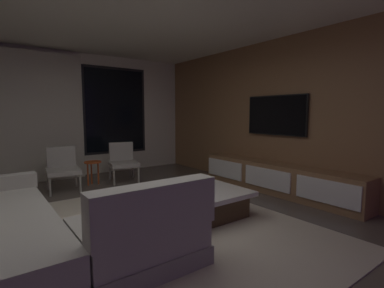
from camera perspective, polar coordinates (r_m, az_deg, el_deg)
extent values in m
plane|color=#564C44|center=(3.53, -12.28, -17.10)|extent=(9.20, 9.20, 0.00)
cube|color=silver|center=(6.76, -25.55, 5.23)|extent=(6.60, 0.12, 2.70)
cube|color=black|center=(7.06, -15.03, 6.44)|extent=(1.52, 0.02, 2.02)
cube|color=black|center=(7.05, -14.99, 6.44)|extent=(1.40, 0.03, 1.90)
cube|color=beige|center=(6.49, -30.00, 4.56)|extent=(2.10, 0.12, 2.60)
cube|color=#8E6642|center=(5.29, 19.28, 5.41)|extent=(0.12, 7.80, 2.70)
cube|color=beige|center=(3.59, -6.28, -16.47)|extent=(3.20, 3.80, 0.01)
cube|color=gray|center=(3.39, -33.25, -17.35)|extent=(0.90, 2.50, 0.18)
cube|color=#B2ADA3|center=(3.31, -33.47, -14.00)|extent=(0.86, 2.42, 0.24)
cube|color=gray|center=(2.88, -10.86, -20.65)|extent=(1.10, 0.90, 0.18)
cube|color=#B2ADA3|center=(2.79, -10.95, -16.80)|extent=(1.07, 0.86, 0.24)
cube|color=#B2ADA3|center=(2.39, -7.37, -12.54)|extent=(1.10, 0.20, 0.40)
cube|color=#493620|center=(3.98, 0.97, -11.92)|extent=(1.00, 1.00, 0.30)
cube|color=white|center=(3.93, 0.97, -9.42)|extent=(1.16, 1.16, 0.06)
cube|color=slate|center=(4.08, 1.06, -8.25)|extent=(0.22, 0.15, 0.02)
cube|color=#AA9DD4|center=(4.08, 1.34, -7.93)|extent=(0.27, 0.21, 0.02)
cylinder|color=#B2ADA0|center=(5.84, -10.58, -5.88)|extent=(0.04, 0.04, 0.36)
cylinder|color=#B2ADA0|center=(5.74, -15.25, -6.20)|extent=(0.04, 0.04, 0.36)
cylinder|color=#B2ADA0|center=(6.32, -11.71, -5.00)|extent=(0.04, 0.04, 0.36)
cylinder|color=#B2ADA0|center=(6.23, -16.03, -5.27)|extent=(0.04, 0.04, 0.36)
cube|color=#B2ADA3|center=(5.99, -13.44, -3.89)|extent=(0.64, 0.66, 0.08)
cube|color=#B2ADA3|center=(6.19, -13.93, -1.43)|extent=(0.49, 0.18, 0.38)
cylinder|color=#B2ADA0|center=(5.41, -21.35, -7.16)|extent=(0.04, 0.04, 0.36)
cylinder|color=#B2ADA0|center=(5.36, -26.46, -7.50)|extent=(0.04, 0.04, 0.36)
cylinder|color=#B2ADA0|center=(5.90, -22.11, -6.12)|extent=(0.04, 0.04, 0.36)
cylinder|color=#B2ADA0|center=(5.85, -26.79, -6.42)|extent=(0.04, 0.04, 0.36)
cube|color=#B2ADA3|center=(5.59, -24.26, -4.98)|extent=(0.60, 0.62, 0.08)
cube|color=#B2ADA3|center=(5.79, -24.61, -2.32)|extent=(0.49, 0.13, 0.38)
cylinder|color=#BF4C1E|center=(5.86, -20.04, -5.61)|extent=(0.03, 0.03, 0.46)
cylinder|color=#BF4C1E|center=(5.92, -18.18, -5.43)|extent=(0.03, 0.03, 0.46)
cylinder|color=#BF4C1E|center=(5.98, -19.39, -5.35)|extent=(0.03, 0.03, 0.46)
cylinder|color=#BF4C1E|center=(5.85, -19.17, -3.43)|extent=(0.32, 0.32, 0.02)
cube|color=#8E6642|center=(5.24, 16.22, -6.52)|extent=(0.44, 3.10, 0.52)
cube|color=white|center=(4.50, 25.18, -8.60)|extent=(0.02, 0.93, 0.33)
cube|color=white|center=(5.05, 14.63, -6.63)|extent=(0.02, 0.93, 0.33)
cube|color=white|center=(5.75, 6.45, -4.94)|extent=(0.02, 0.93, 0.33)
cube|color=#39281A|center=(4.79, 24.12, -9.73)|extent=(0.33, 0.68, 0.19)
cube|color=#C157D8|center=(4.67, 26.93, -10.43)|extent=(0.03, 0.04, 0.16)
cube|color=#68A0C7|center=(4.71, 26.11, -10.33)|extent=(0.03, 0.04, 0.15)
cube|color=#9AD671|center=(4.74, 25.31, -10.01)|extent=(0.03, 0.04, 0.18)
cube|color=#D161B0|center=(4.77, 24.50, -9.93)|extent=(0.03, 0.04, 0.17)
cube|color=gray|center=(4.81, 23.71, -9.93)|extent=(0.03, 0.04, 0.14)
cube|color=#A44661|center=(4.84, 22.94, -9.74)|extent=(0.03, 0.04, 0.15)
cube|color=#B7439E|center=(4.87, 22.19, -9.38)|extent=(0.03, 0.04, 0.19)
cube|color=#6B87BD|center=(4.91, 21.44, -9.31)|extent=(0.03, 0.04, 0.17)
cube|color=black|center=(5.35, 16.41, 5.51)|extent=(0.04, 1.23, 0.71)
cube|color=black|center=(5.34, 16.39, 5.51)|extent=(0.05, 1.19, 0.67)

